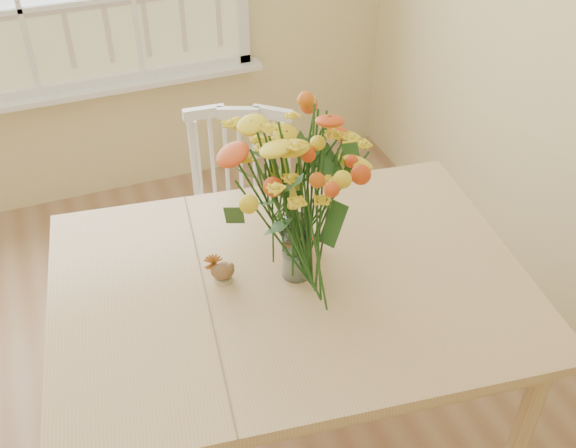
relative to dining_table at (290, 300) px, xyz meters
name	(u,v)px	position (x,y,z in m)	size (l,w,h in m)	color
dining_table	(290,300)	(0.00, 0.00, 0.00)	(1.68, 1.30, 0.83)	tan
windsor_chair	(241,210)	(0.08, 0.79, -0.19)	(0.58, 0.57, 0.98)	white
flower_vase	(297,193)	(0.03, 0.02, 0.42)	(0.46, 0.46, 0.55)	white
pumpkin	(298,252)	(0.06, 0.08, 0.13)	(0.09, 0.09, 0.07)	orange
turkey_figurine	(222,271)	(-0.21, 0.08, 0.13)	(0.09, 0.07, 0.10)	#CCB78C
dark_gourd	(295,239)	(0.08, 0.16, 0.13)	(0.13, 0.08, 0.07)	#38160F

